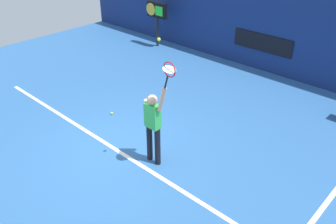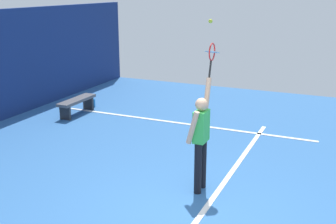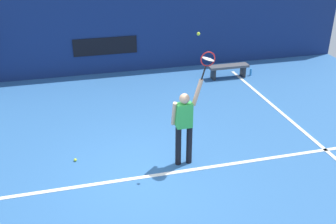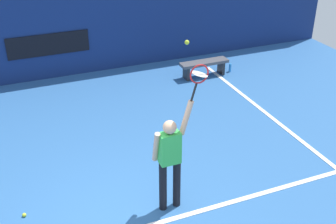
{
  "view_description": "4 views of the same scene",
  "coord_description": "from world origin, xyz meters",
  "px_view_note": "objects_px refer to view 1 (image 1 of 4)",
  "views": [
    {
      "loc": [
        5.62,
        -4.31,
        5.04
      ],
      "look_at": [
        1.05,
        0.6,
        1.16
      ],
      "focal_mm": 38.13,
      "sensor_mm": 36.0,
      "label": 1
    },
    {
      "loc": [
        -5.55,
        -2.05,
        3.47
      ],
      "look_at": [
        0.86,
        0.78,
        1.41
      ],
      "focal_mm": 45.54,
      "sensor_mm": 36.0,
      "label": 2
    },
    {
      "loc": [
        -1.24,
        -6.95,
        4.89
      ],
      "look_at": [
        0.65,
        0.32,
        1.26
      ],
      "focal_mm": 42.32,
      "sensor_mm": 36.0,
      "label": 3
    },
    {
      "loc": [
        -1.24,
        -5.11,
        4.97
      ],
      "look_at": [
        1.18,
        0.8,
        1.51
      ],
      "focal_mm": 46.23,
      "sensor_mm": 36.0,
      "label": 4
    }
  ],
  "objects_px": {
    "tennis_racket": "(169,71)",
    "tennis_player": "(153,123)",
    "spare_ball": "(112,113)",
    "scoreboard_clock": "(157,12)",
    "tennis_ball": "(159,39)"
  },
  "relations": [
    {
      "from": "tennis_racket",
      "to": "tennis_player",
      "type": "bearing_deg",
      "value": 179.47
    },
    {
      "from": "spare_ball",
      "to": "tennis_player",
      "type": "bearing_deg",
      "value": -16.21
    },
    {
      "from": "tennis_player",
      "to": "scoreboard_clock",
      "type": "xyz_separation_m",
      "value": [
        -5.36,
        5.57,
        0.39
      ]
    },
    {
      "from": "scoreboard_clock",
      "to": "spare_ball",
      "type": "xyz_separation_m",
      "value": [
        3.01,
        -4.89,
        -1.36
      ]
    },
    {
      "from": "tennis_player",
      "to": "scoreboard_clock",
      "type": "relative_size",
      "value": 1.11
    },
    {
      "from": "tennis_ball",
      "to": "spare_ball",
      "type": "xyz_separation_m",
      "value": [
        -2.59,
        0.72,
        -2.9
      ]
    },
    {
      "from": "tennis_player",
      "to": "tennis_racket",
      "type": "height_order",
      "value": "tennis_racket"
    },
    {
      "from": "spare_ball",
      "to": "tennis_racket",
      "type": "bearing_deg",
      "value": -13.73
    },
    {
      "from": "scoreboard_clock",
      "to": "spare_ball",
      "type": "bearing_deg",
      "value": -58.35
    },
    {
      "from": "scoreboard_clock",
      "to": "spare_ball",
      "type": "relative_size",
      "value": 26.24
    },
    {
      "from": "tennis_player",
      "to": "tennis_ball",
      "type": "relative_size",
      "value": 29.12
    },
    {
      "from": "tennis_racket",
      "to": "scoreboard_clock",
      "type": "xyz_separation_m",
      "value": [
        -5.82,
        5.57,
        -0.97
      ]
    },
    {
      "from": "scoreboard_clock",
      "to": "spare_ball",
      "type": "height_order",
      "value": "scoreboard_clock"
    },
    {
      "from": "scoreboard_clock",
      "to": "tennis_racket",
      "type": "bearing_deg",
      "value": -43.75
    },
    {
      "from": "tennis_racket",
      "to": "tennis_ball",
      "type": "bearing_deg",
      "value": -171.53
    }
  ]
}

